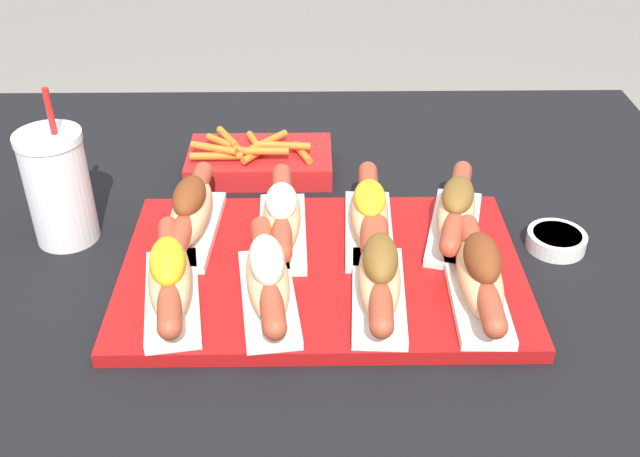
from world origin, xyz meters
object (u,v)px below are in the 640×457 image
at_px(hot_dog_0, 168,277).
at_px(hot_dog_6, 368,212).
at_px(hot_dog_2, 378,275).
at_px(hot_dog_5, 280,215).
at_px(hot_dog_1, 266,277).
at_px(fries_basket, 258,161).
at_px(hot_dog_3, 478,275).
at_px(sauce_bowl, 555,240).
at_px(hot_dog_7, 455,210).
at_px(serving_tray, 320,270).
at_px(drink_cup, 57,187).
at_px(hot_dog_4, 189,211).

height_order(hot_dog_0, hot_dog_6, hot_dog_0).
height_order(hot_dog_2, hot_dog_5, hot_dog_2).
xyz_separation_m(hot_dog_1, hot_dog_2, (0.13, 0.00, -0.00)).
bearing_deg(fries_basket, hot_dog_6, -52.30).
distance_m(hot_dog_1, fries_basket, 0.34).
distance_m(hot_dog_1, hot_dog_3, 0.24).
height_order(hot_dog_2, sauce_bowl, hot_dog_2).
height_order(hot_dog_6, hot_dog_7, hot_dog_7).
height_order(serving_tray, hot_dog_3, hot_dog_3).
bearing_deg(sauce_bowl, hot_dog_5, 179.37).
xyz_separation_m(hot_dog_0, hot_dog_3, (0.35, -0.00, 0.00)).
bearing_deg(hot_dog_2, hot_dog_1, -179.30).
bearing_deg(hot_dog_1, serving_tray, 48.54).
relative_size(hot_dog_6, drink_cup, 1.01).
distance_m(hot_dog_7, sauce_bowl, 0.14).
bearing_deg(sauce_bowl, serving_tray, -169.30).
bearing_deg(serving_tray, hot_dog_4, 157.34).
xyz_separation_m(hot_dog_2, hot_dog_3, (0.11, -0.00, 0.00)).
xyz_separation_m(hot_dog_1, sauce_bowl, (0.37, 0.13, -0.04)).
distance_m(hot_dog_0, hot_dog_6, 0.27).
xyz_separation_m(hot_dog_5, hot_dog_6, (0.11, 0.00, 0.00)).
height_order(hot_dog_2, hot_dog_4, hot_dog_2).
distance_m(hot_dog_0, hot_dog_3, 0.35).
xyz_separation_m(serving_tray, sauce_bowl, (0.31, 0.06, 0.00)).
bearing_deg(serving_tray, hot_dog_7, 21.77).
height_order(drink_cup, fries_basket, drink_cup).
relative_size(hot_dog_2, hot_dog_7, 1.03).
bearing_deg(fries_basket, hot_dog_5, -78.53).
height_order(hot_dog_3, hot_dog_4, hot_dog_3).
bearing_deg(hot_dog_5, hot_dog_6, 2.53).
bearing_deg(fries_basket, hot_dog_3, -51.37).
bearing_deg(hot_dog_2, sauce_bowl, 27.61).
relative_size(hot_dog_0, fries_basket, 0.98).
xyz_separation_m(hot_dog_0, hot_dog_7, (0.35, 0.14, -0.00)).
bearing_deg(hot_dog_6, hot_dog_1, -132.10).
height_order(hot_dog_1, sauce_bowl, hot_dog_1).
xyz_separation_m(hot_dog_0, hot_dog_5, (0.12, 0.13, -0.00)).
height_order(serving_tray, sauce_bowl, sauce_bowl).
distance_m(hot_dog_0, fries_basket, 0.35).
bearing_deg(hot_dog_6, hot_dog_2, -89.14).
height_order(hot_dog_0, hot_dog_2, hot_dog_2).
bearing_deg(drink_cup, sauce_bowl, -2.92).
relative_size(hot_dog_3, sauce_bowl, 2.81).
bearing_deg(hot_dog_2, fries_basket, 114.91).
relative_size(hot_dog_6, hot_dog_7, 1.03).
distance_m(hot_dog_1, drink_cup, 0.32).
height_order(hot_dog_0, hot_dog_3, hot_dog_3).
distance_m(hot_dog_6, fries_basket, 0.25).
relative_size(hot_dog_3, hot_dog_4, 1.00).
height_order(serving_tray, hot_dog_1, hot_dog_1).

